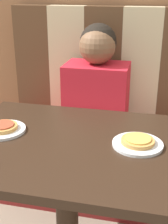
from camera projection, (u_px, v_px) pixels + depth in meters
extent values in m
cube|color=maroon|center=(95.00, 162.00, 2.05)|extent=(1.19, 0.56, 0.44)
cube|color=#4C331E|center=(35.00, 62.00, 2.13)|extent=(0.24, 0.10, 0.75)
cube|color=tan|center=(68.00, 64.00, 2.08)|extent=(0.24, 0.10, 0.75)
cube|color=#4C331E|center=(103.00, 66.00, 2.03)|extent=(0.24, 0.10, 0.75)
cube|color=tan|center=(140.00, 68.00, 1.98)|extent=(0.24, 0.10, 0.75)
cube|color=black|center=(65.00, 144.00, 1.26)|extent=(0.91, 0.73, 0.03)
cylinder|color=black|center=(67.00, 215.00, 1.40)|extent=(0.10, 0.10, 0.68)
cube|color=red|center=(96.00, 100.00, 1.88)|extent=(0.37, 0.25, 0.44)
sphere|color=brown|center=(97.00, 46.00, 1.76)|extent=(0.21, 0.21, 0.21)
sphere|color=black|center=(98.00, 42.00, 1.78)|extent=(0.21, 0.21, 0.21)
cylinder|color=white|center=(2.00, 130.00, 1.34)|extent=(0.20, 0.20, 0.01)
cylinder|color=white|center=(138.00, 144.00, 1.22)|extent=(0.20, 0.20, 0.01)
cylinder|color=#C68E47|center=(2.00, 127.00, 1.33)|extent=(0.13, 0.13, 0.02)
cylinder|color=#AD472D|center=(2.00, 125.00, 1.33)|extent=(0.10, 0.10, 0.01)
cylinder|color=#C68E47|center=(138.00, 141.00, 1.21)|extent=(0.13, 0.13, 0.02)
cylinder|color=gold|center=(138.00, 139.00, 1.21)|extent=(0.10, 0.10, 0.01)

